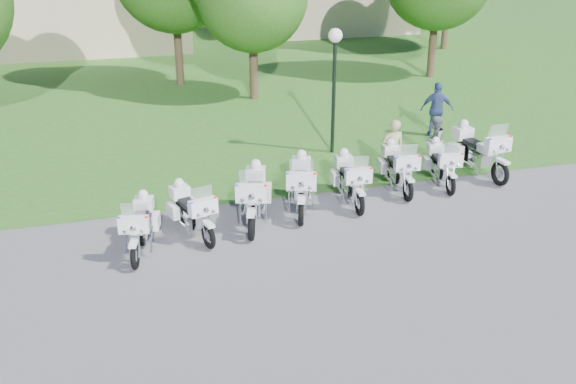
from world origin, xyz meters
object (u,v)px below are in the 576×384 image
object	(u,v)px
motorcycle_3	(301,184)
bystander_c	(437,110)
motorcycle_5	(398,166)
lamp_post	(335,60)
motorcycle_1	(192,210)
motorcycle_4	(350,179)
motorcycle_7	(478,149)
motorcycle_0	(140,225)
motorcycle_2	(254,195)
bystander_a	(393,149)
motorcycle_6	(442,163)
bystander_b	(434,141)

from	to	relation	value
motorcycle_3	bystander_c	size ratio (longest dim) A/B	1.25
motorcycle_5	lamp_post	xyz separation A→B (m)	(-0.73, 3.35, 2.40)
motorcycle_1	motorcycle_5	xyz separation A→B (m)	(6.02, 1.23, 0.03)
motorcycle_4	motorcycle_7	size ratio (longest dim) A/B	0.87
bystander_c	motorcycle_4	bearing A→B (deg)	63.29
bystander_c	motorcycle_5	bearing A→B (deg)	71.34
motorcycle_5	motorcycle_3	bearing A→B (deg)	17.78
motorcycle_0	bystander_c	xyz separation A→B (m)	(10.64, 5.70, 0.34)
motorcycle_7	motorcycle_5	bearing A→B (deg)	3.56
motorcycle_1	motorcycle_3	bearing A→B (deg)	176.92
motorcycle_0	motorcycle_5	bearing A→B (deg)	-153.52
motorcycle_2	motorcycle_7	world-z (taller)	motorcycle_7
bystander_a	motorcycle_1	bearing A→B (deg)	26.25
motorcycle_6	bystander_b	world-z (taller)	bystander_b
bystander_b	bystander_a	bearing A→B (deg)	-14.56
motorcycle_4	motorcycle_2	bearing A→B (deg)	16.47
motorcycle_3	motorcycle_6	distance (m)	4.44
lamp_post	bystander_a	size ratio (longest dim) A/B	2.25
motorcycle_0	motorcycle_1	size ratio (longest dim) A/B	1.00
motorcycle_5	bystander_a	world-z (taller)	bystander_a
motorcycle_0	lamp_post	size ratio (longest dim) A/B	0.53
motorcycle_3	motorcycle_7	size ratio (longest dim) A/B	0.92
bystander_a	motorcycle_7	bearing A→B (deg)	-177.95
motorcycle_1	motorcycle_3	xyz separation A→B (m)	(2.98, 0.66, 0.08)
motorcycle_1	motorcycle_6	size ratio (longest dim) A/B	1.00
bystander_b	motorcycle_6	bearing A→B (deg)	34.08
motorcycle_1	lamp_post	world-z (taller)	lamp_post
motorcycle_2	motorcycle_4	world-z (taller)	motorcycle_2
motorcycle_2	motorcycle_3	bearing A→B (deg)	-145.89
motorcycle_3	bystander_a	distance (m)	3.46
motorcycle_0	motorcycle_1	distance (m)	1.34
motorcycle_0	motorcycle_2	world-z (taller)	motorcycle_2
motorcycle_5	bystander_b	size ratio (longest dim) A/B	1.48
motorcycle_3	motorcycle_5	world-z (taller)	motorcycle_3
motorcycle_2	motorcycle_5	size ratio (longest dim) A/B	1.06
motorcycle_0	motorcycle_1	xyz separation A→B (m)	(1.25, 0.48, 0.00)
motorcycle_0	motorcycle_4	world-z (taller)	motorcycle_4
motorcycle_7	bystander_b	xyz separation A→B (m)	(-0.94, 0.98, 0.04)
motorcycle_4	motorcycle_0	bearing A→B (deg)	18.42
motorcycle_3	lamp_post	bearing A→B (deg)	-102.82
motorcycle_6	motorcycle_1	bearing A→B (deg)	20.10
motorcycle_4	motorcycle_7	distance (m)	4.53
motorcycle_0	bystander_b	bearing A→B (deg)	-147.97
motorcycle_0	bystander_c	bearing A→B (deg)	-138.55
motorcycle_2	bystander_b	bearing A→B (deg)	-141.94
motorcycle_1	bystander_b	bearing A→B (deg)	-177.19
lamp_post	bystander_a	distance (m)	3.51
motorcycle_0	bystander_b	xyz separation A→B (m)	(9.15, 3.11, 0.16)
motorcycle_0	motorcycle_4	distance (m)	5.78
motorcycle_1	motorcycle_7	xyz separation A→B (m)	(8.84, 1.65, 0.12)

